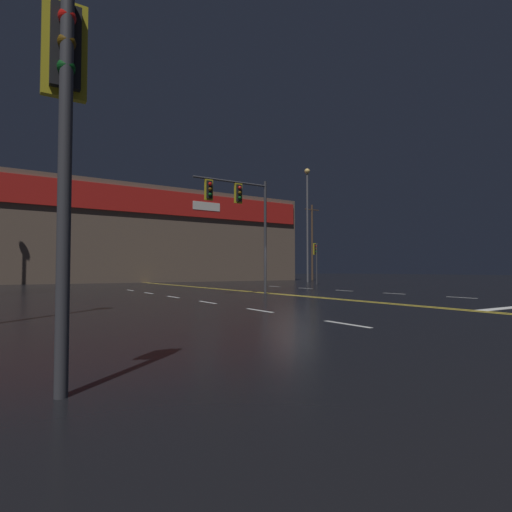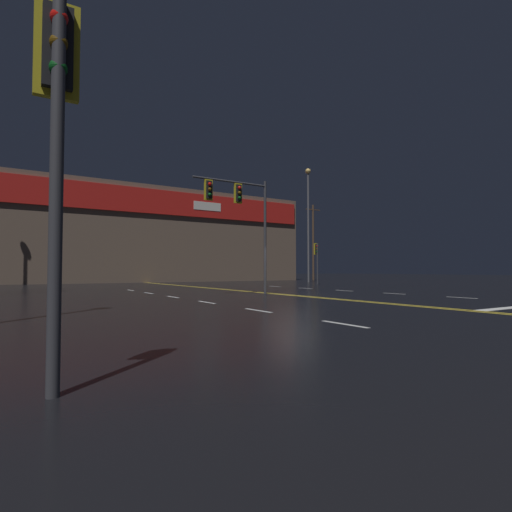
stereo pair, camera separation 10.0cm
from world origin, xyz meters
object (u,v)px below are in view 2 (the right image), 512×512
object	(u,v)px
traffic_signal_corner_southwest	(57,101)
streetlight_far_right	(308,211)
traffic_signal_median	(238,205)
traffic_signal_corner_northeast	(317,254)

from	to	relation	value
traffic_signal_corner_southwest	streetlight_far_right	world-z (taller)	streetlight_far_right
traffic_signal_median	streetlight_far_right	xyz separation A→B (m)	(16.66, 14.71, 2.86)
streetlight_far_right	traffic_signal_median	bearing A→B (deg)	-138.55
traffic_signal_corner_northeast	traffic_signal_corner_southwest	bearing A→B (deg)	-135.37
traffic_signal_median	traffic_signal_corner_southwest	size ratio (longest dim) A/B	1.48
traffic_signal_corner_northeast	traffic_signal_median	bearing A→B (deg)	-144.45
streetlight_far_right	traffic_signal_corner_southwest	bearing A→B (deg)	-133.36
traffic_signal_corner_northeast	streetlight_far_right	bearing A→B (deg)	56.74
traffic_signal_corner_southwest	traffic_signal_corner_northeast	size ratio (longest dim) A/B	1.10
traffic_signal_corner_southwest	traffic_signal_corner_northeast	bearing A→B (deg)	44.63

